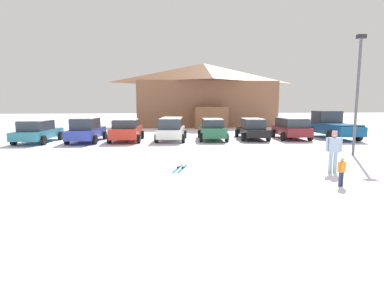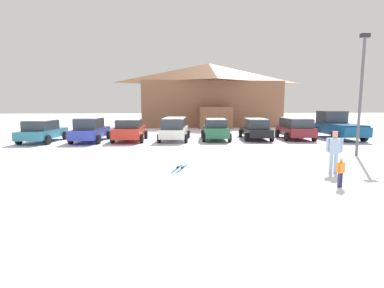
{
  "view_description": "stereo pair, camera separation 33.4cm",
  "coord_description": "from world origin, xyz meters",
  "px_view_note": "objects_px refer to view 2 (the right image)",
  "views": [
    {
      "loc": [
        -2.4,
        -6.97,
        2.71
      ],
      "look_at": [
        -1.02,
        6.21,
        0.94
      ],
      "focal_mm": 28.0,
      "sensor_mm": 36.0,
      "label": 1
    },
    {
      "loc": [
        -2.06,
        -7.0,
        2.71
      ],
      "look_at": [
        -1.02,
        6.21,
        0.94
      ],
      "focal_mm": 28.0,
      "sensor_mm": 36.0,
      "label": 2
    }
  ],
  "objects_px": {
    "parked_blue_hatchback": "(90,130)",
    "skier_child_in_orange_jacket": "(341,171)",
    "parked_black_sedan": "(256,129)",
    "pair_of_skis": "(180,168)",
    "skier_adult_in_blue_parka": "(334,150)",
    "parked_green_coupe": "(215,129)",
    "parked_maroon_van": "(295,128)",
    "pickup_truck": "(337,126)",
    "parked_teal_hatchback": "(42,131)",
    "parked_red_sedan": "(130,130)",
    "lamp_post": "(361,89)",
    "parked_white_suv": "(175,128)",
    "ski_lodge": "(208,94)"
  },
  "relations": [
    {
      "from": "parked_black_sedan",
      "to": "lamp_post",
      "type": "height_order",
      "value": "lamp_post"
    },
    {
      "from": "parked_white_suv",
      "to": "pickup_truck",
      "type": "height_order",
      "value": "pickup_truck"
    },
    {
      "from": "parked_blue_hatchback",
      "to": "parked_white_suv",
      "type": "height_order",
      "value": "parked_blue_hatchback"
    },
    {
      "from": "parked_teal_hatchback",
      "to": "pair_of_skis",
      "type": "relative_size",
      "value": 2.89
    },
    {
      "from": "parked_black_sedan",
      "to": "pair_of_skis",
      "type": "bearing_deg",
      "value": -121.48
    },
    {
      "from": "ski_lodge",
      "to": "skier_child_in_orange_jacket",
      "type": "distance_m",
      "value": 29.6
    },
    {
      "from": "parked_teal_hatchback",
      "to": "parked_blue_hatchback",
      "type": "height_order",
      "value": "parked_blue_hatchback"
    },
    {
      "from": "parked_white_suv",
      "to": "skier_adult_in_blue_parka",
      "type": "xyz_separation_m",
      "value": [
        5.99,
        -11.27,
        0.02
      ]
    },
    {
      "from": "pair_of_skis",
      "to": "skier_adult_in_blue_parka",
      "type": "bearing_deg",
      "value": -12.69
    },
    {
      "from": "parked_maroon_van",
      "to": "skier_child_in_orange_jacket",
      "type": "xyz_separation_m",
      "value": [
        -4.18,
        -13.21,
        -0.34
      ]
    },
    {
      "from": "parked_black_sedan",
      "to": "pickup_truck",
      "type": "distance_m",
      "value": 6.46
    },
    {
      "from": "parked_teal_hatchback",
      "to": "parked_red_sedan",
      "type": "relative_size",
      "value": 1.04
    },
    {
      "from": "parked_blue_hatchback",
      "to": "skier_adult_in_blue_parka",
      "type": "bearing_deg",
      "value": -42.34
    },
    {
      "from": "parked_teal_hatchback",
      "to": "lamp_post",
      "type": "relative_size",
      "value": 0.76
    },
    {
      "from": "parked_black_sedan",
      "to": "skier_child_in_orange_jacket",
      "type": "height_order",
      "value": "parked_black_sedan"
    },
    {
      "from": "pair_of_skis",
      "to": "lamp_post",
      "type": "relative_size",
      "value": 0.26
    },
    {
      "from": "ski_lodge",
      "to": "skier_adult_in_blue_parka",
      "type": "distance_m",
      "value": 27.68
    },
    {
      "from": "pickup_truck",
      "to": "lamp_post",
      "type": "bearing_deg",
      "value": -113.25
    },
    {
      "from": "parked_blue_hatchback",
      "to": "skier_adult_in_blue_parka",
      "type": "relative_size",
      "value": 2.88
    },
    {
      "from": "ski_lodge",
      "to": "parked_red_sedan",
      "type": "xyz_separation_m",
      "value": [
        -8.0,
        -16.26,
        -3.12
      ]
    },
    {
      "from": "parked_maroon_van",
      "to": "pair_of_skis",
      "type": "xyz_separation_m",
      "value": [
        -9.3,
        -9.95,
        -0.88
      ]
    },
    {
      "from": "parked_blue_hatchback",
      "to": "lamp_post",
      "type": "bearing_deg",
      "value": -24.9
    },
    {
      "from": "parked_black_sedan",
      "to": "parked_white_suv",
      "type": "bearing_deg",
      "value": -177.4
    },
    {
      "from": "skier_adult_in_blue_parka",
      "to": "lamp_post",
      "type": "xyz_separation_m",
      "value": [
        3.45,
        3.81,
        2.52
      ]
    },
    {
      "from": "parked_maroon_van",
      "to": "pair_of_skis",
      "type": "relative_size",
      "value": 2.56
    },
    {
      "from": "parked_teal_hatchback",
      "to": "lamp_post",
      "type": "xyz_separation_m",
      "value": [
        18.88,
        -7.2,
        2.65
      ]
    },
    {
      "from": "skier_child_in_orange_jacket",
      "to": "pair_of_skis",
      "type": "bearing_deg",
      "value": 147.53
    },
    {
      "from": "parked_white_suv",
      "to": "lamp_post",
      "type": "bearing_deg",
      "value": -38.33
    },
    {
      "from": "parked_teal_hatchback",
      "to": "skier_child_in_orange_jacket",
      "type": "relative_size",
      "value": 4.78
    },
    {
      "from": "ski_lodge",
      "to": "parked_white_suv",
      "type": "height_order",
      "value": "ski_lodge"
    },
    {
      "from": "parked_teal_hatchback",
      "to": "parked_green_coupe",
      "type": "relative_size",
      "value": 1.05
    },
    {
      "from": "parked_white_suv",
      "to": "parked_green_coupe",
      "type": "xyz_separation_m",
      "value": [
        3.1,
        0.07,
        -0.09
      ]
    },
    {
      "from": "parked_black_sedan",
      "to": "lamp_post",
      "type": "xyz_separation_m",
      "value": [
        3.18,
        -7.75,
        2.65
      ]
    },
    {
      "from": "skier_adult_in_blue_parka",
      "to": "pair_of_skis",
      "type": "xyz_separation_m",
      "value": [
        -5.98,
        1.35,
        -0.92
      ]
    },
    {
      "from": "parked_teal_hatchback",
      "to": "lamp_post",
      "type": "distance_m",
      "value": 20.38
    },
    {
      "from": "lamp_post",
      "to": "parked_black_sedan",
      "type": "bearing_deg",
      "value": 112.31
    },
    {
      "from": "parked_blue_hatchback",
      "to": "skier_child_in_orange_jacket",
      "type": "bearing_deg",
      "value": -49.01
    },
    {
      "from": "pair_of_skis",
      "to": "lamp_post",
      "type": "height_order",
      "value": "lamp_post"
    },
    {
      "from": "parked_black_sedan",
      "to": "pair_of_skis",
      "type": "xyz_separation_m",
      "value": [
        -6.25,
        -10.21,
        -0.79
      ]
    },
    {
      "from": "parked_red_sedan",
      "to": "parked_white_suv",
      "type": "relative_size",
      "value": 0.93
    },
    {
      "from": "parked_maroon_van",
      "to": "pickup_truck",
      "type": "xyz_separation_m",
      "value": [
        3.4,
        0.13,
        0.1
      ]
    },
    {
      "from": "ski_lodge",
      "to": "parked_maroon_van",
      "type": "distance_m",
      "value": 17.11
    },
    {
      "from": "parked_maroon_van",
      "to": "lamp_post",
      "type": "distance_m",
      "value": 7.92
    },
    {
      "from": "parked_red_sedan",
      "to": "skier_adult_in_blue_parka",
      "type": "relative_size",
      "value": 2.73
    },
    {
      "from": "parked_teal_hatchback",
      "to": "parked_blue_hatchback",
      "type": "distance_m",
      "value": 3.34
    },
    {
      "from": "parked_white_suv",
      "to": "parked_black_sedan",
      "type": "bearing_deg",
      "value": 2.6
    },
    {
      "from": "skier_child_in_orange_jacket",
      "to": "pair_of_skis",
      "type": "distance_m",
      "value": 6.1
    },
    {
      "from": "parked_green_coupe",
      "to": "skier_child_in_orange_jacket",
      "type": "height_order",
      "value": "parked_green_coupe"
    },
    {
      "from": "parked_red_sedan",
      "to": "parked_green_coupe",
      "type": "relative_size",
      "value": 1.01
    },
    {
      "from": "parked_white_suv",
      "to": "skier_child_in_orange_jacket",
      "type": "distance_m",
      "value": 14.15
    }
  ]
}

